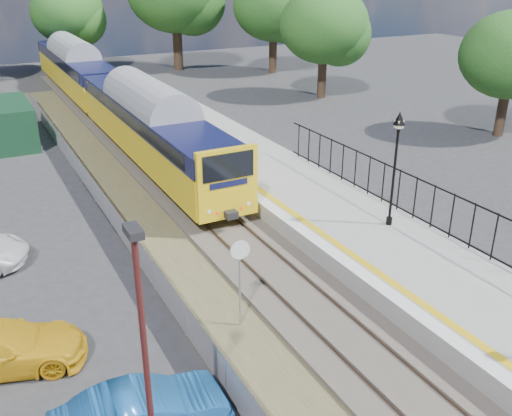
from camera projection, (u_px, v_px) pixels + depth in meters
ground at (376, 370)px, 16.10m from camera, size 120.00×120.00×0.00m
track_bed at (220, 236)px, 23.72m from camera, size 5.90×80.00×0.29m
platform at (337, 221)px, 24.20m from camera, size 5.00×70.00×0.90m
platform_edge at (295, 221)px, 23.14m from camera, size 0.90×70.00×0.01m
victorian_lamp_north at (397, 143)px, 21.51m from camera, size 0.44×0.44×4.60m
palisade_fence at (489, 233)px, 19.96m from camera, size 0.12×26.00×2.00m
wire_fence at (116, 221)px, 23.83m from camera, size 0.06×52.00×1.20m
tree_line at (82, 12)px, 48.20m from camera, size 56.80×43.80×11.88m
train at (105, 90)px, 39.77m from camera, size 2.82×40.83×3.51m
speed_sign at (240, 269)px, 17.14m from camera, size 0.61×0.14×3.05m
carpark_lamp at (146, 362)px, 10.59m from camera, size 0.25×0.50×6.54m
car_blue at (142, 414)px, 13.57m from camera, size 4.26×1.62×1.39m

